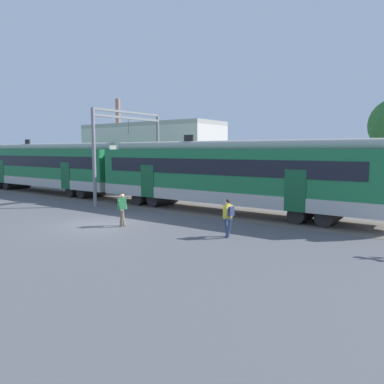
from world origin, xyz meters
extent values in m
plane|color=#515156|center=(0.00, 0.00, 0.00)|extent=(160.00, 160.00, 0.00)
cube|color=#605951|center=(-8.00, 7.01, 0.01)|extent=(80.00, 4.40, 0.01)
cube|color=#B7B7B2|center=(3.00, 7.01, 1.05)|extent=(18.00, 3.06, 0.70)
cube|color=#1E7542|center=(3.00, 7.01, 2.60)|extent=(18.00, 3.00, 2.40)
cube|color=black|center=(3.00, 5.49, 2.80)|extent=(16.56, 0.03, 0.90)
cube|color=#165731|center=(7.95, 5.49, 1.75)|extent=(1.10, 0.04, 2.10)
cube|color=#165731|center=(-1.95, 5.49, 1.75)|extent=(1.10, 0.04, 2.10)
cylinder|color=#9C9C97|center=(3.00, 7.01, 3.98)|extent=(17.64, 0.70, 0.70)
cube|color=black|center=(0.30, 7.01, 4.53)|extent=(0.70, 0.12, 0.40)
cylinder|color=black|center=(9.28, 7.01, 0.45)|extent=(0.90, 2.40, 0.90)
cylinder|color=black|center=(7.88, 7.01, 0.45)|extent=(0.90, 2.40, 0.90)
cylinder|color=black|center=(-1.88, 7.01, 0.45)|extent=(0.90, 2.40, 0.90)
cylinder|color=black|center=(-3.28, 7.01, 0.45)|extent=(0.90, 2.40, 0.90)
cube|color=#B7B7B2|center=(-15.60, 7.01, 1.05)|extent=(18.00, 3.06, 0.70)
cube|color=#1E7542|center=(-15.60, 7.01, 2.60)|extent=(18.00, 3.00, 2.40)
cube|color=black|center=(-15.60, 5.49, 2.80)|extent=(16.56, 0.03, 0.90)
cube|color=#165731|center=(-10.65, 5.49, 1.75)|extent=(1.10, 0.04, 2.10)
cube|color=#165731|center=(-20.55, 5.49, 1.75)|extent=(1.10, 0.04, 2.10)
cylinder|color=#9C9C97|center=(-15.60, 7.01, 3.98)|extent=(17.64, 0.70, 0.70)
cube|color=black|center=(-18.30, 7.01, 4.53)|extent=(0.70, 0.12, 0.40)
cylinder|color=black|center=(-9.32, 7.01, 0.45)|extent=(0.90, 2.40, 0.90)
cylinder|color=black|center=(-10.72, 7.01, 0.45)|extent=(0.90, 2.40, 0.90)
cylinder|color=black|center=(-20.48, 7.01, 0.45)|extent=(0.90, 2.40, 0.90)
cylinder|color=black|center=(-21.88, 7.01, 0.45)|extent=(0.90, 2.40, 0.90)
cylinder|color=#6B6051|center=(1.21, 0.18, 0.43)|extent=(0.38, 0.28, 0.87)
cylinder|color=#6B6051|center=(1.03, 0.46, 0.43)|extent=(0.38, 0.28, 0.87)
cube|color=#2D7F47|center=(1.12, 0.32, 1.14)|extent=(0.36, 0.43, 0.56)
cylinder|color=#2D7F47|center=(1.13, 0.55, 1.09)|extent=(0.26, 0.18, 0.52)
cylinder|color=#2D7F47|center=(1.11, 0.09, 1.09)|extent=(0.26, 0.18, 0.52)
sphere|color=beige|center=(1.14, 0.31, 1.53)|extent=(0.22, 0.22, 0.22)
sphere|color=black|center=(1.12, 0.32, 1.56)|extent=(0.20, 0.20, 0.20)
cube|color=maroon|center=(0.95, 0.39, 1.16)|extent=(0.26, 0.32, 0.40)
cylinder|color=navy|center=(6.41, 1.46, 0.43)|extent=(0.37, 0.21, 0.87)
cylinder|color=navy|center=(6.66, 1.23, 0.43)|extent=(0.37, 0.21, 0.87)
cube|color=gold|center=(6.54, 1.34, 1.14)|extent=(0.30, 0.40, 0.56)
cylinder|color=gold|center=(6.57, 1.11, 1.09)|extent=(0.26, 0.13, 0.52)
cylinder|color=gold|center=(6.50, 1.57, 1.09)|extent=(0.26, 0.13, 0.52)
sphere|color=beige|center=(6.52, 1.34, 1.53)|extent=(0.22, 0.22, 0.22)
sphere|color=black|center=(6.54, 1.34, 1.56)|extent=(0.20, 0.20, 0.20)
cube|color=navy|center=(6.71, 1.31, 1.16)|extent=(0.21, 0.30, 0.40)
cylinder|color=gray|center=(-5.11, 3.81, 3.25)|extent=(0.24, 0.24, 6.50)
cylinder|color=gray|center=(-5.11, 10.21, 3.25)|extent=(0.24, 0.24, 6.50)
cube|color=gray|center=(-5.11, 7.01, 6.45)|extent=(0.20, 6.40, 0.16)
cube|color=gray|center=(-5.11, 7.01, 6.05)|extent=(0.20, 6.40, 0.16)
cylinder|color=black|center=(-5.11, 7.01, 5.45)|extent=(0.03, 0.03, 1.00)
cube|color=beige|center=(-11.17, 15.98, 3.00)|extent=(15.21, 5.00, 6.00)
cube|color=#A7A39B|center=(-11.17, 15.98, 6.20)|extent=(15.21, 5.00, 0.40)
cylinder|color=#8C6656|center=(-15.74, 15.98, 7.60)|extent=(0.50, 0.50, 3.20)
camera|label=1|loc=(14.59, -12.45, 3.77)|focal=35.00mm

